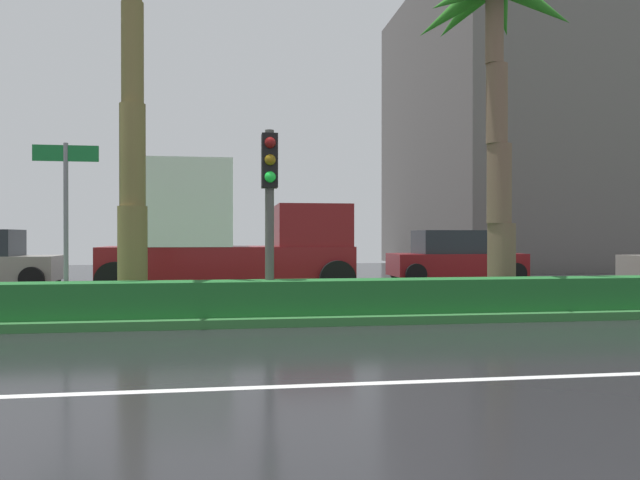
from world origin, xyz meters
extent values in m
cube|color=black|center=(0.00, 9.00, -0.05)|extent=(90.00, 42.00, 0.10)
cube|color=#2D6B33|center=(0.00, 8.00, 0.07)|extent=(85.50, 4.00, 0.15)
cube|color=#1E6028|center=(0.00, 6.60, 0.45)|extent=(76.50, 0.70, 0.60)
cylinder|color=olive|center=(0.37, 7.87, 1.12)|extent=(0.55, 0.55, 1.95)
cylinder|color=olive|center=(0.37, 7.92, 3.07)|extent=(0.49, 0.49, 1.95)
cylinder|color=olive|center=(0.36, 7.97, 5.02)|extent=(0.42, 0.42, 1.95)
cylinder|color=brown|center=(7.79, 7.88, 0.97)|extent=(0.58, 0.58, 1.64)
cylinder|color=brown|center=(7.73, 7.86, 2.62)|extent=(0.51, 0.51, 1.64)
cylinder|color=brown|center=(7.66, 7.83, 4.26)|extent=(0.44, 0.44, 1.64)
cylinder|color=brown|center=(7.60, 7.81, 5.91)|extent=(0.37, 0.37, 1.64)
cone|color=#28741E|center=(8.42, 7.79, 6.41)|extent=(1.92, 0.61, 1.34)
cone|color=#28741E|center=(8.08, 8.53, 6.50)|extent=(1.53, 1.92, 1.17)
cone|color=#28741E|center=(7.30, 8.61, 6.47)|extent=(1.20, 2.00, 1.23)
cone|color=#28741E|center=(6.91, 8.16, 6.32)|extent=(1.91, 1.35, 1.49)
cylinder|color=#4C4C47|center=(2.90, 6.77, 1.78)|extent=(0.16, 0.16, 3.27)
cube|color=black|center=(2.90, 6.77, 2.87)|extent=(0.28, 0.32, 0.96)
sphere|color=maroon|center=(2.90, 6.60, 3.17)|extent=(0.20, 0.20, 0.20)
sphere|color=#7F600F|center=(2.90, 6.60, 2.87)|extent=(0.20, 0.20, 0.20)
sphere|color=#1EEA3F|center=(2.90, 6.60, 2.57)|extent=(0.20, 0.20, 0.20)
cylinder|color=slate|center=(-0.63, 7.03, 1.65)|extent=(0.08, 0.08, 3.00)
cube|color=#146B2D|center=(-0.63, 7.03, 2.97)|extent=(1.10, 0.03, 0.28)
cylinder|color=black|center=(-3.22, 15.69, 0.34)|extent=(0.68, 0.22, 0.68)
cylinder|color=black|center=(-3.22, 13.89, 0.34)|extent=(0.68, 0.22, 0.68)
cube|color=maroon|center=(2.19, 12.21, 0.81)|extent=(6.40, 2.30, 0.90)
cube|color=maroon|center=(4.39, 12.21, 1.81)|extent=(1.90, 2.21, 1.10)
cube|color=silver|center=(1.14, 12.21, 2.36)|extent=(2.30, 2.35, 2.20)
cylinder|color=black|center=(4.89, 13.38, 0.46)|extent=(0.92, 0.30, 0.92)
cylinder|color=black|center=(4.89, 11.04, 0.46)|extent=(0.92, 0.30, 0.92)
cylinder|color=black|center=(-0.51, 13.38, 0.46)|extent=(0.92, 0.30, 0.92)
cylinder|color=black|center=(-0.51, 11.04, 0.46)|extent=(0.92, 0.30, 0.92)
cube|color=maroon|center=(9.59, 15.14, 0.60)|extent=(4.30, 1.76, 0.72)
cube|color=#1E2328|center=(9.44, 15.14, 1.34)|extent=(2.30, 1.58, 0.76)
cylinder|color=black|center=(11.24, 16.04, 0.34)|extent=(0.68, 0.22, 0.68)
cylinder|color=black|center=(11.24, 14.24, 0.34)|extent=(0.68, 0.22, 0.68)
cylinder|color=black|center=(7.94, 16.04, 0.34)|extent=(0.68, 0.22, 0.68)
cylinder|color=black|center=(7.94, 14.24, 0.34)|extent=(0.68, 0.22, 0.68)
cylinder|color=black|center=(14.48, 13.19, 0.34)|extent=(0.68, 0.22, 0.68)
cube|color=#605B59|center=(20.95, 26.18, 7.19)|extent=(18.42, 14.49, 14.37)
camera|label=1|loc=(2.15, -4.21, 1.53)|focal=34.60mm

